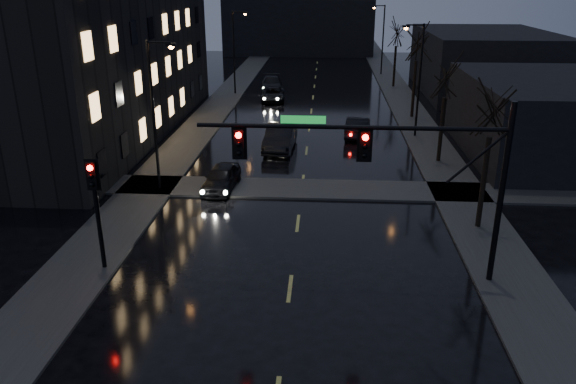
% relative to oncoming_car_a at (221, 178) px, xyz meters
% --- Properties ---
extents(sidewalk_left, '(3.00, 140.00, 0.12)m').
position_rel_oncoming_car_a_xyz_m(sidewalk_left, '(-4.09, 16.69, -0.61)').
color(sidewalk_left, '#2D2D2B').
rests_on(sidewalk_left, ground).
extents(sidewalk_right, '(3.00, 140.00, 0.12)m').
position_rel_oncoming_car_a_xyz_m(sidewalk_right, '(12.91, 16.69, -0.61)').
color(sidewalk_right, '#2D2D2B').
rests_on(sidewalk_right, ground).
extents(sidewalk_cross, '(40.00, 3.00, 0.12)m').
position_rel_oncoming_car_a_xyz_m(sidewalk_cross, '(4.41, 0.19, -0.61)').
color(sidewalk_cross, '#2D2D2B').
rests_on(sidewalk_cross, ground).
extents(apartment_block, '(12.00, 30.00, 12.00)m').
position_rel_oncoming_car_a_xyz_m(apartment_block, '(-12.09, 11.69, 5.33)').
color(apartment_block, black).
rests_on(apartment_block, ground).
extents(commercial_right_near, '(10.00, 14.00, 5.00)m').
position_rel_oncoming_car_a_xyz_m(commercial_right_near, '(19.91, 7.69, 1.83)').
color(commercial_right_near, black).
rests_on(commercial_right_near, ground).
extents(commercial_right_far, '(12.00, 18.00, 6.00)m').
position_rel_oncoming_car_a_xyz_m(commercial_right_far, '(21.41, 29.69, 2.33)').
color(commercial_right_far, black).
rests_on(commercial_right_far, ground).
extents(far_block, '(22.00, 10.00, 8.00)m').
position_rel_oncoming_car_a_xyz_m(far_block, '(1.41, 59.69, 3.33)').
color(far_block, black).
rests_on(far_block, ground).
extents(signal_mast, '(11.11, 0.41, 7.00)m').
position_rel_oncoming_car_a_xyz_m(signal_mast, '(8.26, -9.31, 4.20)').
color(signal_mast, black).
rests_on(signal_mast, ground).
extents(signal_pole_left, '(0.35, 0.41, 4.53)m').
position_rel_oncoming_car_a_xyz_m(signal_pole_left, '(-3.09, -9.32, 2.34)').
color(signal_pole_left, black).
rests_on(signal_pole_left, ground).
extents(tree_near, '(3.52, 3.52, 8.08)m').
position_rel_oncoming_car_a_xyz_m(tree_near, '(12.81, -4.31, 5.55)').
color(tree_near, black).
rests_on(tree_near, ground).
extents(tree_mid_a, '(3.30, 3.30, 7.58)m').
position_rel_oncoming_car_a_xyz_m(tree_mid_a, '(12.81, 5.69, 5.15)').
color(tree_mid_a, black).
rests_on(tree_mid_a, ground).
extents(tree_mid_b, '(3.74, 3.74, 8.59)m').
position_rel_oncoming_car_a_xyz_m(tree_mid_b, '(12.81, 17.69, 5.94)').
color(tree_mid_b, black).
rests_on(tree_mid_b, ground).
extents(tree_far, '(3.43, 3.43, 7.88)m').
position_rel_oncoming_car_a_xyz_m(tree_far, '(12.81, 31.69, 5.39)').
color(tree_far, black).
rests_on(tree_far, ground).
extents(streetlight_l_near, '(1.53, 0.28, 8.00)m').
position_rel_oncoming_car_a_xyz_m(streetlight_l_near, '(-3.17, -0.31, 4.10)').
color(streetlight_l_near, black).
rests_on(streetlight_l_near, ground).
extents(streetlight_l_far, '(1.53, 0.28, 8.00)m').
position_rel_oncoming_car_a_xyz_m(streetlight_l_far, '(-3.17, 26.69, 4.10)').
color(streetlight_l_far, black).
rests_on(streetlight_l_far, ground).
extents(streetlight_r_mid, '(1.53, 0.28, 8.00)m').
position_rel_oncoming_car_a_xyz_m(streetlight_r_mid, '(12.00, 11.69, 4.10)').
color(streetlight_r_mid, black).
rests_on(streetlight_r_mid, ground).
extents(streetlight_r_far, '(1.53, 0.28, 8.00)m').
position_rel_oncoming_car_a_xyz_m(streetlight_r_far, '(12.00, 39.69, 4.10)').
color(streetlight_r_far, black).
rests_on(streetlight_r_far, ground).
extents(oncoming_car_a, '(1.88, 4.05, 1.34)m').
position_rel_oncoming_car_a_xyz_m(oncoming_car_a, '(0.00, 0.00, 0.00)').
color(oncoming_car_a, black).
rests_on(oncoming_car_a, ground).
extents(oncoming_car_b, '(2.08, 5.26, 1.70)m').
position_rel_oncoming_car_a_xyz_m(oncoming_car_b, '(2.61, 7.90, 0.18)').
color(oncoming_car_b, black).
rests_on(oncoming_car_b, ground).
extents(oncoming_car_c, '(2.43, 4.73, 1.28)m').
position_rel_oncoming_car_a_xyz_m(oncoming_car_c, '(0.67, 23.83, -0.03)').
color(oncoming_car_c, black).
rests_on(oncoming_car_c, ground).
extents(oncoming_car_d, '(2.54, 5.28, 1.48)m').
position_rel_oncoming_car_a_xyz_m(oncoming_car_d, '(0.09, 28.83, 0.07)').
color(oncoming_car_d, black).
rests_on(oncoming_car_d, ground).
extents(lead_car, '(2.11, 4.63, 1.47)m').
position_rel_oncoming_car_a_xyz_m(lead_car, '(8.01, 11.56, 0.06)').
color(lead_car, black).
rests_on(lead_car, ground).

